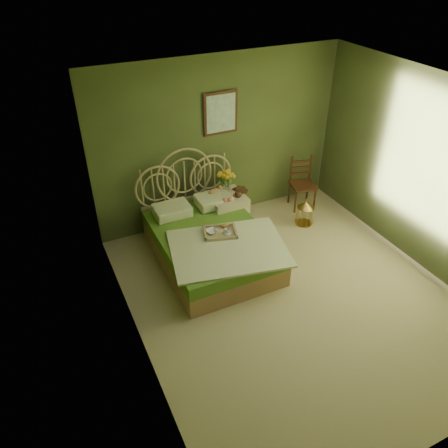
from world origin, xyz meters
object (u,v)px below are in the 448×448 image
nightstand (227,208)px  chair (301,180)px  bed (210,241)px  birdcage (305,213)px

nightstand → chair: (1.44, 0.10, 0.12)m
nightstand → bed: bearing=-132.3°
bed → birdcage: size_ratio=5.22×
bed → nightstand: bearing=47.7°
chair → bed: bearing=-146.5°
bed → chair: bed is taller
nightstand → birdcage: size_ratio=2.49×
chair → birdcage: size_ratio=2.13×
bed → chair: size_ratio=2.45×
chair → birdcage: chair is taller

